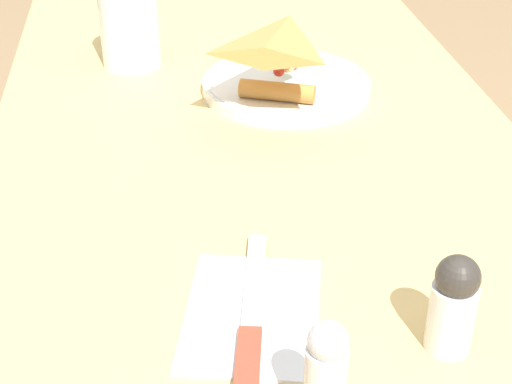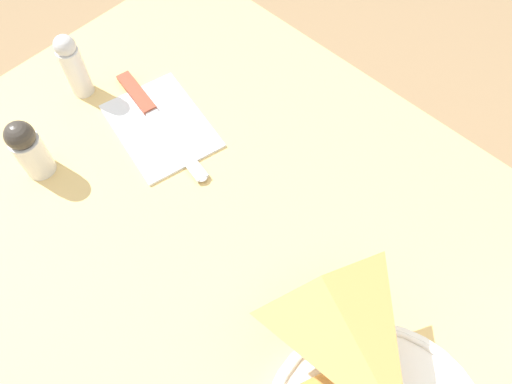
% 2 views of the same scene
% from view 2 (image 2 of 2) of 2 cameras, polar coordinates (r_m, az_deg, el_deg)
% --- Properties ---
extents(dining_table, '(1.13, 0.64, 0.71)m').
position_cam_2_polar(dining_table, '(0.68, 5.94, -16.27)').
color(dining_table, '#DBB770').
rests_on(dining_table, ground_plane).
extents(napkin_folded, '(0.18, 0.15, 0.00)m').
position_cam_2_polar(napkin_folded, '(0.70, -10.83, 7.45)').
color(napkin_folded, silver).
rests_on(napkin_folded, dining_table).
extents(butter_knife, '(0.22, 0.06, 0.01)m').
position_cam_2_polar(butter_knife, '(0.71, -11.38, 8.31)').
color(butter_knife, '#99422D').
rests_on(butter_knife, napkin_folded).
extents(salt_shaker, '(0.03, 0.03, 0.10)m').
position_cam_2_polar(salt_shaker, '(0.74, -20.19, 13.45)').
color(salt_shaker, silver).
rests_on(salt_shaker, dining_table).
extents(pepper_shaker, '(0.04, 0.04, 0.09)m').
position_cam_2_polar(pepper_shaker, '(0.67, -24.56, 4.52)').
color(pepper_shaker, silver).
rests_on(pepper_shaker, dining_table).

